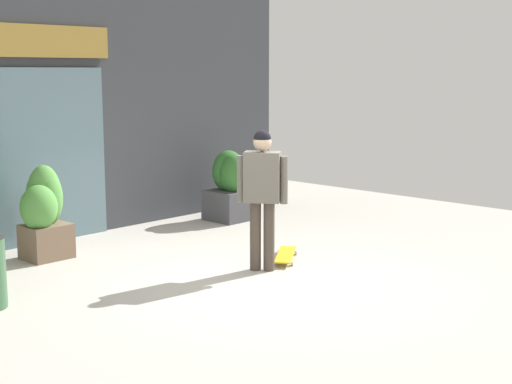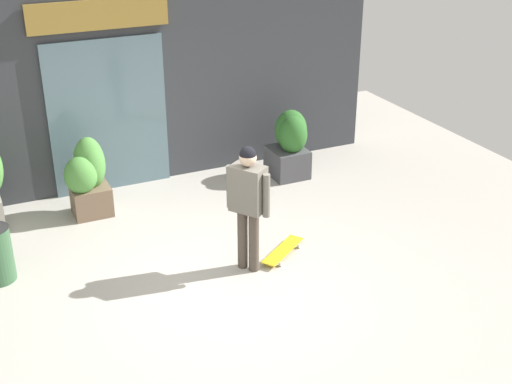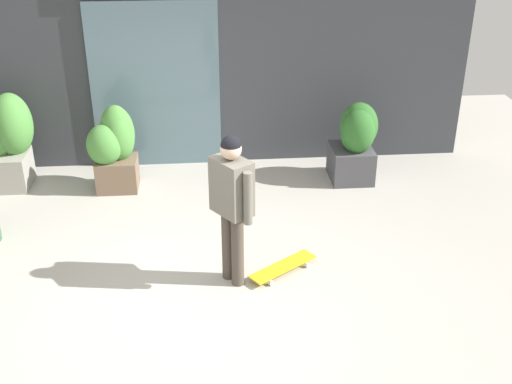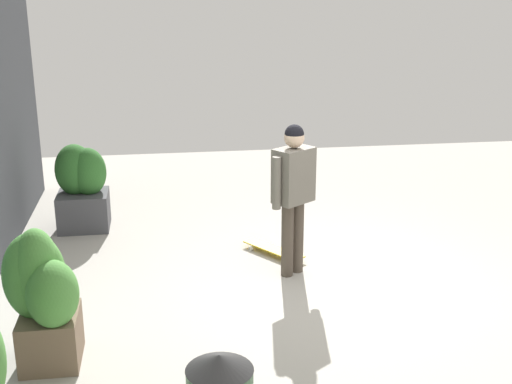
% 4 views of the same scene
% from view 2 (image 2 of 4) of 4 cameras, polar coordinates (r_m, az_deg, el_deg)
% --- Properties ---
extents(ground_plane, '(12.00, 12.00, 0.00)m').
position_cam_2_polar(ground_plane, '(8.46, -2.80, -7.53)').
color(ground_plane, '#B2ADA3').
extents(building_facade, '(7.97, 0.31, 3.89)m').
position_cam_2_polar(building_facade, '(10.71, -10.25, 10.54)').
color(building_facade, '#383A3F').
rests_on(building_facade, ground_plane).
extents(skateboarder, '(0.45, 0.50, 1.65)m').
position_cam_2_polar(skateboarder, '(8.26, -0.67, -0.39)').
color(skateboarder, '#4C4238').
rests_on(skateboarder, ground_plane).
extents(skateboard, '(0.79, 0.64, 0.08)m').
position_cam_2_polar(skateboard, '(9.00, 2.23, -4.87)').
color(skateboard, gold).
rests_on(skateboard, ground_plane).
extents(planter_box_left, '(0.62, 0.62, 1.17)m').
position_cam_2_polar(planter_box_left, '(10.09, -13.75, 1.47)').
color(planter_box_left, brown).
rests_on(planter_box_left, ground_plane).
extents(planter_box_right, '(0.64, 0.65, 1.08)m').
position_cam_2_polar(planter_box_right, '(11.12, 2.84, 4.10)').
color(planter_box_right, '#47474C').
rests_on(planter_box_right, ground_plane).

